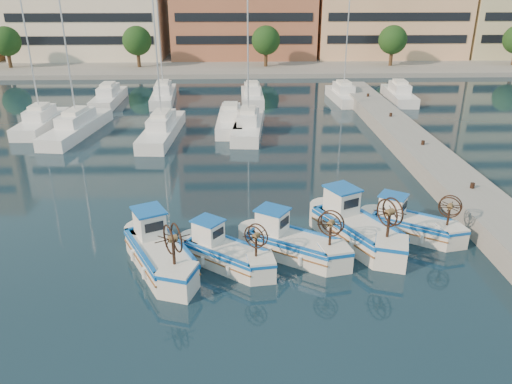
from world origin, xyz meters
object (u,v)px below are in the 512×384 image
fishing_boat_d (355,226)px  fishing_boat_c (291,241)px  fishing_boat_b (225,251)px  fishing_boat_e (410,223)px  fishing_boat_a (159,250)px

fishing_boat_d → fishing_boat_c: bearing=174.1°
fishing_boat_b → fishing_boat_d: size_ratio=0.78×
fishing_boat_c → fishing_boat_e: (6.11, 1.82, -0.05)m
fishing_boat_a → fishing_boat_d: size_ratio=0.96×
fishing_boat_b → fishing_boat_d: (6.29, 1.93, 0.17)m
fishing_boat_b → fishing_boat_d: bearing=-35.4°
fishing_boat_a → fishing_boat_c: fishing_boat_a is taller
fishing_boat_a → fishing_boat_b: (2.91, 0.06, -0.13)m
fishing_boat_b → fishing_boat_c: fishing_boat_c is taller
fishing_boat_a → fishing_boat_b: bearing=-25.5°
fishing_boat_c → fishing_boat_d: size_ratio=0.87×
fishing_boat_d → fishing_boat_e: 2.93m
fishing_boat_a → fishing_boat_e: (12.06, 2.56, -0.12)m
fishing_boat_b → fishing_boat_d: fishing_boat_d is taller
fishing_boat_b → fishing_boat_e: (9.16, 2.50, 0.01)m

